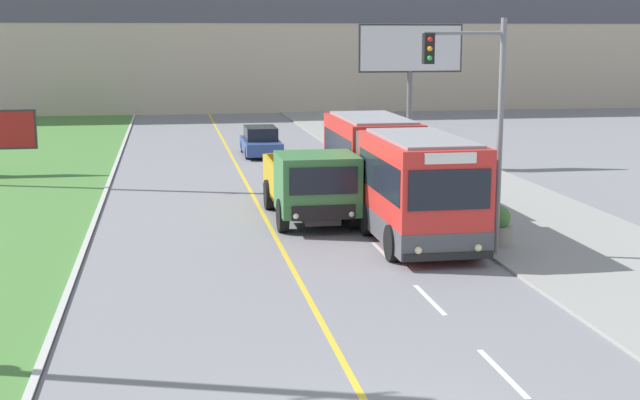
# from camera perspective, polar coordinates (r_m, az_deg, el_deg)

# --- Properties ---
(city_bus) EXTENTS (2.64, 11.72, 3.21)m
(city_bus) POSITION_cam_1_polar(r_m,az_deg,el_deg) (28.60, 4.72, 1.63)
(city_bus) COLOR red
(city_bus) RESTS_ON ground_plane
(dump_truck) EXTENTS (2.54, 6.44, 2.37)m
(dump_truck) POSITION_cam_1_polar(r_m,az_deg,el_deg) (28.70, -0.47, 0.87)
(dump_truck) COLOR black
(dump_truck) RESTS_ON ground_plane
(car_distant) EXTENTS (1.80, 4.30, 1.45)m
(car_distant) POSITION_cam_1_polar(r_m,az_deg,el_deg) (45.17, -3.81, 3.74)
(car_distant) COLOR #2D4784
(car_distant) RESTS_ON ground_plane
(traffic_light_mast) EXTENTS (2.28, 0.32, 6.48)m
(traffic_light_mast) POSITION_cam_1_polar(r_m,az_deg,el_deg) (24.35, 10.17, 5.79)
(traffic_light_mast) COLOR slate
(traffic_light_mast) RESTS_ON ground_plane
(billboard_large) EXTENTS (4.81, 0.24, 6.50)m
(billboard_large) POSITION_cam_1_polar(r_m,az_deg,el_deg) (40.97, 5.79, 9.19)
(billboard_large) COLOR #59595B
(billboard_large) RESTS_ON ground_plane
(planter_round_near) EXTENTS (0.90, 0.90, 1.14)m
(planter_round_near) POSITION_cam_1_polar(r_m,az_deg,el_deg) (26.19, 11.31, -1.69)
(planter_round_near) COLOR gray
(planter_round_near) RESTS_ON sidewalk_right
(planter_round_second) EXTENTS (0.83, 0.83, 1.07)m
(planter_round_second) POSITION_cam_1_polar(r_m,az_deg,el_deg) (30.13, 8.77, -0.07)
(planter_round_second) COLOR gray
(planter_round_second) RESTS_ON sidewalk_right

